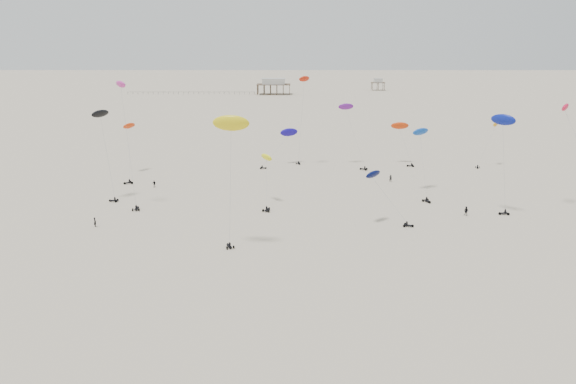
{
  "coord_description": "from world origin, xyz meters",
  "views": [
    {
      "loc": [
        0.36,
        -6.81,
        32.62
      ],
      "look_at": [
        0.0,
        88.0,
        7.0
      ],
      "focal_mm": 35.0,
      "sensor_mm": 36.0,
      "label": 1
    }
  ],
  "objects_px": {
    "pavilion_main": "(274,87)",
    "spectator_0": "(95,227)",
    "pavilion_small": "(378,85)",
    "rig_3": "(422,148)",
    "rig_6": "(351,123)",
    "rig_0": "(303,101)"
  },
  "relations": [
    {
      "from": "rig_6",
      "to": "spectator_0",
      "type": "relative_size",
      "value": 8.34
    },
    {
      "from": "rig_6",
      "to": "spectator_0",
      "type": "height_order",
      "value": "rig_6"
    },
    {
      "from": "rig_0",
      "to": "rig_3",
      "type": "relative_size",
      "value": 1.48
    },
    {
      "from": "pavilion_main",
      "to": "spectator_0",
      "type": "relative_size",
      "value": 10.08
    },
    {
      "from": "rig_3",
      "to": "rig_6",
      "type": "distance_m",
      "value": 30.87
    },
    {
      "from": "pavilion_small",
      "to": "rig_3",
      "type": "relative_size",
      "value": 0.56
    },
    {
      "from": "pavilion_main",
      "to": "rig_0",
      "type": "distance_m",
      "value": 207.18
    },
    {
      "from": "pavilion_main",
      "to": "rig_0",
      "type": "xyz_separation_m",
      "value": [
        13.72,
        -206.34,
        12.74
      ]
    },
    {
      "from": "pavilion_small",
      "to": "pavilion_main",
      "type": "bearing_deg",
      "value": -156.8
    },
    {
      "from": "pavilion_main",
      "to": "rig_6",
      "type": "relative_size",
      "value": 1.21
    },
    {
      "from": "rig_3",
      "to": "spectator_0",
      "type": "bearing_deg",
      "value": -1.21
    },
    {
      "from": "rig_0",
      "to": "pavilion_small",
      "type": "bearing_deg",
      "value": -127.37
    },
    {
      "from": "pavilion_small",
      "to": "rig_6",
      "type": "distance_m",
      "value": 241.74
    },
    {
      "from": "pavilion_main",
      "to": "rig_3",
      "type": "height_order",
      "value": "rig_3"
    },
    {
      "from": "pavilion_main",
      "to": "spectator_0",
      "type": "distance_m",
      "value": 261.63
    },
    {
      "from": "pavilion_small",
      "to": "rig_0",
      "type": "distance_m",
      "value": 243.32
    },
    {
      "from": "rig_0",
      "to": "spectator_0",
      "type": "height_order",
      "value": "rig_0"
    },
    {
      "from": "pavilion_main",
      "to": "pavilion_small",
      "type": "relative_size",
      "value": 2.33
    },
    {
      "from": "pavilion_main",
      "to": "rig_6",
      "type": "distance_m",
      "value": 209.49
    },
    {
      "from": "rig_6",
      "to": "spectator_0",
      "type": "xyz_separation_m",
      "value": [
        -51.55,
        -52.72,
        -11.34
      ]
    },
    {
      "from": "pavilion_main",
      "to": "rig_3",
      "type": "xyz_separation_m",
      "value": [
        39.27,
        -235.77,
        5.66
      ]
    },
    {
      "from": "pavilion_main",
      "to": "spectator_0",
      "type": "bearing_deg",
      "value": -95.48
    }
  ]
}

